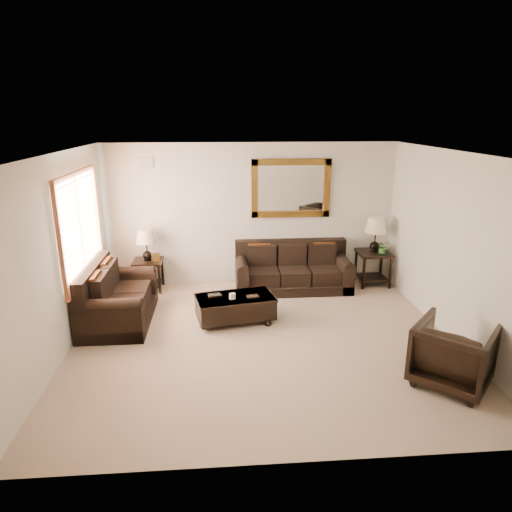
{
  "coord_description": "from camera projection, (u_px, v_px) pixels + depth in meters",
  "views": [
    {
      "loc": [
        -0.58,
        -6.03,
        3.17
      ],
      "look_at": [
        -0.05,
        0.6,
        1.11
      ],
      "focal_mm": 32.0,
      "sensor_mm": 36.0,
      "label": 1
    }
  ],
  "objects": [
    {
      "name": "end_table_left",
      "position": [
        147.0,
        251.0,
        8.44
      ],
      "size": [
        0.53,
        0.53,
        1.18
      ],
      "color": "black",
      "rests_on": "room"
    },
    {
      "name": "window",
      "position": [
        81.0,
        227.0,
        6.92
      ],
      "size": [
        0.07,
        1.96,
        1.66
      ],
      "color": "white",
      "rests_on": "room"
    },
    {
      "name": "potted_plant",
      "position": [
        383.0,
        248.0,
        8.64
      ],
      "size": [
        0.31,
        0.32,
        0.21
      ],
      "primitive_type": "imported",
      "rotation": [
        0.0,
        0.0,
        0.27
      ],
      "color": "#2C591E",
      "rests_on": "end_table_right"
    },
    {
      "name": "sofa",
      "position": [
        292.0,
        272.0,
        8.67
      ],
      "size": [
        2.14,
        0.93,
        0.88
      ],
      "color": "black",
      "rests_on": "room"
    },
    {
      "name": "air_vent",
      "position": [
        146.0,
        163.0,
        8.25
      ],
      "size": [
        0.25,
        0.02,
        0.18
      ],
      "primitive_type": "cube",
      "color": "#999999",
      "rests_on": "room"
    },
    {
      "name": "mirror",
      "position": [
        291.0,
        188.0,
        8.58
      ],
      "size": [
        1.5,
        0.06,
        1.1
      ],
      "color": "#492C0E",
      "rests_on": "room"
    },
    {
      "name": "loveseat",
      "position": [
        115.0,
        301.0,
        7.25
      ],
      "size": [
        1.0,
        1.68,
        0.95
      ],
      "rotation": [
        0.0,
        0.0,
        1.57
      ],
      "color": "black",
      "rests_on": "room"
    },
    {
      "name": "armchair",
      "position": [
        454.0,
        351.0,
        5.52
      ],
      "size": [
        1.17,
        1.16,
        0.88
      ],
      "primitive_type": "imported",
      "rotation": [
        0.0,
        0.0,
        2.4
      ],
      "color": "black",
      "rests_on": "floor"
    },
    {
      "name": "end_table_right",
      "position": [
        375.0,
        241.0,
        8.7
      ],
      "size": [
        0.61,
        0.61,
        1.33
      ],
      "color": "black",
      "rests_on": "room"
    },
    {
      "name": "room",
      "position": [
        263.0,
        252.0,
        6.33
      ],
      "size": [
        5.51,
        5.01,
        2.71
      ],
      "color": "gray",
      "rests_on": "ground"
    },
    {
      "name": "coffee_table",
      "position": [
        235.0,
        306.0,
        7.28
      ],
      "size": [
        1.33,
        0.89,
        0.52
      ],
      "rotation": [
        0.0,
        0.0,
        0.2
      ],
      "color": "black",
      "rests_on": "room"
    }
  ]
}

